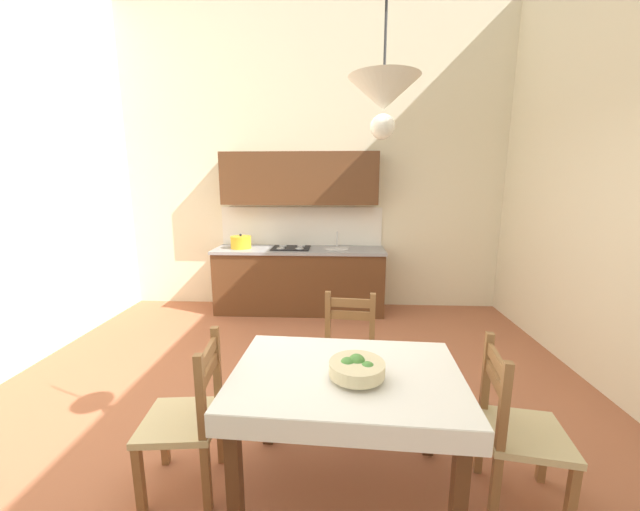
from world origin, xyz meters
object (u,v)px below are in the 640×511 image
dining_chair_window_side (517,431)px  dining_chair_kitchen_side (348,357)px  dining_chair_tv_side (188,419)px  pendant_lamp (384,96)px  dining_table (346,395)px  fruit_bowl (357,368)px  kitchen_cabinetry (299,251)px

dining_chair_window_side → dining_chair_kitchen_side: 1.23m
dining_chair_tv_side → pendant_lamp: pendant_lamp is taller
dining_table → pendant_lamp: 1.56m
dining_table → fruit_bowl: 0.22m
dining_chair_window_side → pendant_lamp: (-0.81, -0.11, 1.72)m
fruit_bowl → pendant_lamp: pendant_lamp is taller
dining_chair_tv_side → fruit_bowl: bearing=-2.7°
fruit_bowl → pendant_lamp: (0.09, -0.08, 1.35)m
dining_table → dining_chair_kitchen_side: dining_chair_kitchen_side is taller
dining_chair_window_side → dining_chair_tv_side: same height
kitchen_cabinetry → dining_chair_kitchen_side: (0.63, -2.31, -0.41)m
dining_chair_kitchen_side → fruit_bowl: dining_chair_kitchen_side is taller
dining_chair_kitchen_side → pendant_lamp: pendant_lamp is taller
dining_chair_kitchen_side → pendant_lamp: 1.96m
dining_table → pendant_lamp: size_ratio=1.64×
fruit_bowl → dining_chair_window_side: bearing=2.1°
fruit_bowl → dining_table: bearing=129.6°
dining_chair_tv_side → dining_chair_kitchen_side: 1.25m
dining_chair_tv_side → fruit_bowl: dining_chair_tv_side is taller
kitchen_cabinetry → dining_chair_kitchen_side: 2.43m
fruit_bowl → dining_chair_kitchen_side: bearing=91.1°
dining_chair_window_side → pendant_lamp: pendant_lamp is taller
dining_chair_kitchen_side → pendant_lamp: size_ratio=1.16×
dining_chair_window_side → fruit_bowl: size_ratio=3.10×
pendant_lamp → dining_chair_window_side: bearing=8.1°
fruit_bowl → pendant_lamp: bearing=-43.0°
kitchen_cabinetry → pendant_lamp: pendant_lamp is taller
dining_chair_window_side → pendant_lamp: bearing=-171.9°
dining_chair_tv_side → pendant_lamp: 2.02m
dining_chair_tv_side → pendant_lamp: bearing=-6.9°
dining_chair_kitchen_side → dining_table: bearing=-92.6°
dining_table → fruit_bowl: size_ratio=4.39×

